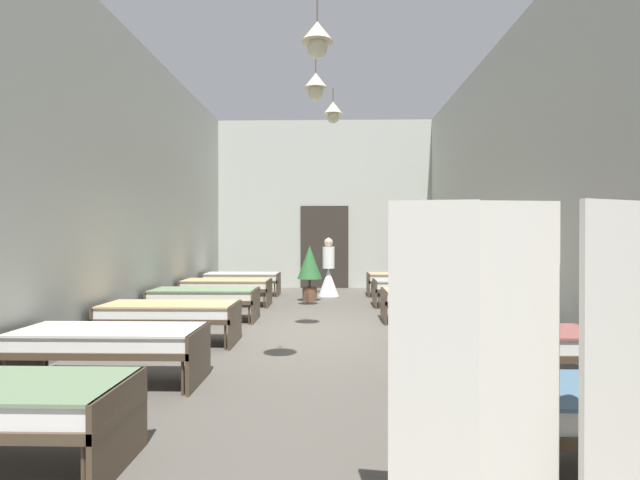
% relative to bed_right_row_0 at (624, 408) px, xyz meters
% --- Properties ---
extents(ground_plane, '(6.85, 13.89, 0.10)m').
position_rel_bed_right_row_0_xyz_m(ground_plane, '(-2.08, 4.75, -0.49)').
color(ground_plane, '#59544C').
extents(room_shell, '(6.65, 13.49, 4.91)m').
position_rel_bed_right_row_0_xyz_m(room_shell, '(-2.08, 6.12, 2.03)').
color(room_shell, '#B2B7AD').
rests_on(room_shell, ground).
extents(bed_right_row_0, '(1.90, 0.84, 0.57)m').
position_rel_bed_right_row_0_xyz_m(bed_right_row_0, '(0.00, 0.00, 0.00)').
color(bed_right_row_0, '#473828').
rests_on(bed_right_row_0, ground).
extents(bed_left_row_1, '(1.90, 0.84, 0.57)m').
position_rel_bed_right_row_0_xyz_m(bed_left_row_1, '(-4.15, 1.90, 0.00)').
color(bed_left_row_1, '#473828').
rests_on(bed_left_row_1, ground).
extents(bed_right_row_1, '(1.90, 0.84, 0.57)m').
position_rel_bed_right_row_0_xyz_m(bed_right_row_1, '(0.00, 1.90, 0.00)').
color(bed_right_row_1, '#473828').
rests_on(bed_right_row_1, ground).
extents(bed_left_row_2, '(1.90, 0.84, 0.57)m').
position_rel_bed_right_row_0_xyz_m(bed_left_row_2, '(-4.15, 3.80, 0.00)').
color(bed_left_row_2, '#473828').
rests_on(bed_left_row_2, ground).
extents(bed_right_row_2, '(1.90, 0.84, 0.57)m').
position_rel_bed_right_row_0_xyz_m(bed_right_row_2, '(0.00, 3.80, 0.00)').
color(bed_right_row_2, '#473828').
rests_on(bed_right_row_2, ground).
extents(bed_left_row_3, '(1.90, 0.84, 0.57)m').
position_rel_bed_right_row_0_xyz_m(bed_left_row_3, '(-4.15, 5.70, 0.00)').
color(bed_left_row_3, '#473828').
rests_on(bed_left_row_3, ground).
extents(bed_right_row_3, '(1.90, 0.84, 0.57)m').
position_rel_bed_right_row_0_xyz_m(bed_right_row_3, '(0.00, 5.70, 0.00)').
color(bed_right_row_3, '#473828').
rests_on(bed_right_row_3, ground).
extents(bed_left_row_4, '(1.90, 0.84, 0.57)m').
position_rel_bed_right_row_0_xyz_m(bed_left_row_4, '(-4.15, 7.60, 0.00)').
color(bed_left_row_4, '#473828').
rests_on(bed_left_row_4, ground).
extents(bed_right_row_4, '(1.90, 0.84, 0.57)m').
position_rel_bed_right_row_0_xyz_m(bed_right_row_4, '(0.00, 7.60, 0.00)').
color(bed_right_row_4, '#473828').
rests_on(bed_right_row_4, ground).
extents(bed_left_row_5, '(1.90, 0.84, 0.57)m').
position_rel_bed_right_row_0_xyz_m(bed_left_row_5, '(-4.15, 9.50, 0.00)').
color(bed_left_row_5, '#473828').
rests_on(bed_left_row_5, ground).
extents(bed_right_row_5, '(1.90, 0.84, 0.57)m').
position_rel_bed_right_row_0_xyz_m(bed_right_row_5, '(0.00, 9.50, 0.00)').
color(bed_right_row_5, '#473828').
rests_on(bed_right_row_5, ground).
extents(nurse_near_aisle, '(0.52, 0.52, 1.49)m').
position_rel_bed_right_row_0_xyz_m(nurse_near_aisle, '(-1.94, 9.40, 0.09)').
color(nurse_near_aisle, white).
rests_on(nurse_near_aisle, ground).
extents(potted_plant, '(0.57, 0.57, 1.29)m').
position_rel_bed_right_row_0_xyz_m(potted_plant, '(-2.37, 8.42, 0.37)').
color(potted_plant, brown).
rests_on(potted_plant, ground).
extents(privacy_screen, '(1.25, 0.21, 1.70)m').
position_rel_bed_right_row_0_xyz_m(privacy_screen, '(-0.95, -0.80, 0.41)').
color(privacy_screen, silver).
rests_on(privacy_screen, ground).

